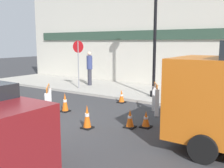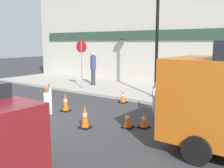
% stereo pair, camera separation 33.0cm
% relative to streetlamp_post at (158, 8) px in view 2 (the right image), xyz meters
% --- Properties ---
extents(ground_plane, '(60.00, 60.00, 0.00)m').
position_rel_streetlamp_post_xyz_m(ground_plane, '(-1.59, -5.47, -3.80)').
color(ground_plane, '#38383A').
extents(sidewalk_slab, '(18.00, 3.72, 0.12)m').
position_rel_streetlamp_post_xyz_m(sidewalk_slab, '(-1.59, 0.88, -3.74)').
color(sidewalk_slab, '#ADA89E').
rests_on(sidewalk_slab, ground_plane).
extents(storefront_facade, '(18.00, 0.22, 5.50)m').
position_rel_streetlamp_post_xyz_m(storefront_facade, '(-1.59, 2.82, -1.04)').
color(storefront_facade, beige).
rests_on(storefront_facade, ground_plane).
extents(streetlamp_post, '(0.44, 0.44, 5.78)m').
position_rel_streetlamp_post_xyz_m(streetlamp_post, '(0.00, 0.00, 0.00)').
color(streetlamp_post, black).
rests_on(streetlamp_post, sidewalk_slab).
extents(stop_sign, '(0.60, 0.11, 2.38)m').
position_rel_streetlamp_post_xyz_m(stop_sign, '(-4.00, -0.23, -2.09)').
color(stop_sign, gray).
rests_on(stop_sign, sidewalk_slab).
extents(barricade_0, '(0.52, 0.72, 1.05)m').
position_rel_streetlamp_post_xyz_m(barricade_0, '(1.03, -2.06, -3.24)').
color(barricade_0, white).
rests_on(barricade_0, ground_plane).
extents(barricade_1, '(0.76, 0.80, 1.06)m').
position_rel_streetlamp_post_xyz_m(barricade_1, '(-1.55, -4.51, -3.21)').
color(barricade_1, white).
rests_on(barricade_1, ground_plane).
extents(traffic_cone_0, '(0.30, 0.30, 0.67)m').
position_rel_streetlamp_post_xyz_m(traffic_cone_0, '(-1.71, -3.60, -3.47)').
color(traffic_cone_0, black).
rests_on(traffic_cone_0, ground_plane).
extents(traffic_cone_1, '(0.30, 0.30, 0.69)m').
position_rel_streetlamp_post_xyz_m(traffic_cone_1, '(0.08, -4.58, -3.46)').
color(traffic_cone_1, black).
rests_on(traffic_cone_1, ground_plane).
extents(traffic_cone_2, '(0.30, 0.30, 0.53)m').
position_rel_streetlamp_post_xyz_m(traffic_cone_2, '(-0.79, -1.33, -3.54)').
color(traffic_cone_2, black).
rests_on(traffic_cone_2, ground_plane).
extents(traffic_cone_3, '(0.30, 0.30, 0.54)m').
position_rel_streetlamp_post_xyz_m(traffic_cone_3, '(1.06, -3.85, -3.54)').
color(traffic_cone_3, black).
rests_on(traffic_cone_3, ground_plane).
extents(traffic_cone_4, '(0.30, 0.30, 0.48)m').
position_rel_streetlamp_post_xyz_m(traffic_cone_4, '(1.43, -3.58, -3.57)').
color(traffic_cone_4, black).
rests_on(traffic_cone_4, ground_plane).
extents(person_worker, '(0.44, 0.44, 1.63)m').
position_rel_streetlamp_post_xyz_m(person_worker, '(2.08, -2.79, -2.93)').
color(person_worker, '#33333D').
rests_on(person_worker, ground_plane).
extents(person_pedestrian, '(0.35, 0.35, 1.81)m').
position_rel_streetlamp_post_xyz_m(person_pedestrian, '(-4.15, 0.84, -2.69)').
color(person_pedestrian, '#33333D').
rests_on(person_pedestrian, sidewalk_slab).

